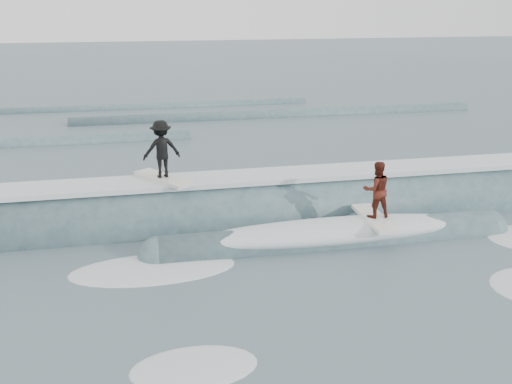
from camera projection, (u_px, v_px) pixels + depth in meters
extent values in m
plane|color=#40565D|center=(278.00, 271.00, 13.28)|extent=(160.00, 160.00, 0.00)
cylinder|color=#37535C|center=(249.00, 217.00, 16.57)|extent=(20.65, 2.29, 2.29)
cylinder|color=#37535C|center=(333.00, 242.00, 14.88)|extent=(9.00, 1.04, 1.04)
sphere|color=#37535C|center=(159.00, 257.00, 14.00)|extent=(1.04, 1.04, 1.04)
sphere|color=#37535C|center=(487.00, 228.00, 15.76)|extent=(1.04, 1.04, 1.04)
cube|color=white|center=(249.00, 177.00, 16.18)|extent=(18.00, 1.30, 0.14)
ellipsoid|color=white|center=(333.00, 231.00, 14.79)|extent=(7.60, 1.30, 0.60)
cube|color=silver|center=(163.00, 178.00, 15.67)|extent=(1.59, 1.96, 0.10)
imported|color=black|center=(161.00, 149.00, 15.41)|extent=(1.09, 0.74, 1.57)
cube|color=white|center=(374.00, 218.00, 14.92)|extent=(0.58, 2.01, 0.10)
imported|color=#4C170E|center=(376.00, 189.00, 14.66)|extent=(0.73, 0.57, 1.49)
ellipsoid|color=white|center=(194.00, 367.00, 9.79)|extent=(2.49, 1.70, 0.10)
ellipsoid|color=white|center=(153.00, 269.00, 13.36)|extent=(3.14, 2.14, 0.10)
cylinder|color=#37535C|center=(280.00, 116.00, 30.86)|extent=(22.00, 0.80, 0.80)
cylinder|color=#37535C|center=(122.00, 109.00, 32.93)|extent=(22.00, 0.60, 0.60)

